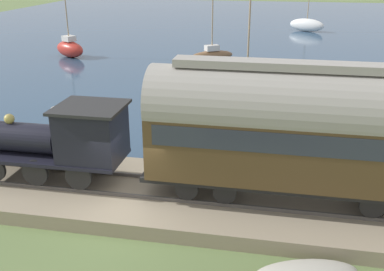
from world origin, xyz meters
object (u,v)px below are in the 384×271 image
object	(u,v)px
steam_locomotive	(57,137)
sailboat_navy	(246,96)
sailboat_white	(307,25)
sailboat_red	(70,48)
rowboat_mid_harbor	(68,108)
rowboat_far_out	(255,143)
rowboat_off_pier	(344,112)
sailboat_brown	(212,54)
passenger_coach	(302,128)

from	to	relation	value
steam_locomotive	sailboat_navy	world-z (taller)	sailboat_navy
sailboat_white	sailboat_red	world-z (taller)	sailboat_red
sailboat_navy	rowboat_mid_harbor	size ratio (longest dim) A/B	3.18
rowboat_far_out	rowboat_off_pier	world-z (taller)	rowboat_far_out
sailboat_brown	sailboat_red	size ratio (longest dim) A/B	0.87
passenger_coach	sailboat_navy	xyz separation A→B (m)	(11.28, 2.48, -2.37)
rowboat_far_out	sailboat_red	bearing A→B (deg)	29.14
sailboat_white	rowboat_off_pier	world-z (taller)	sailboat_white
sailboat_white	rowboat_far_out	world-z (taller)	sailboat_white
rowboat_off_pier	sailboat_red	bearing A→B (deg)	83.86
passenger_coach	sailboat_navy	world-z (taller)	sailboat_navy
sailboat_brown	sailboat_red	bearing A→B (deg)	58.93
sailboat_white	sailboat_brown	size ratio (longest dim) A/B	1.01
steam_locomotive	passenger_coach	bearing A→B (deg)	-90.00
steam_locomotive	sailboat_brown	world-z (taller)	sailboat_brown
passenger_coach	sailboat_red	xyz separation A→B (m)	(22.74, 18.53, -2.29)
sailboat_red	rowboat_off_pier	distance (m)	24.49
passenger_coach	sailboat_white	xyz separation A→B (m)	(41.95, -2.20, -2.31)
sailboat_white	sailboat_navy	size ratio (longest dim) A/B	1.29
passenger_coach	sailboat_red	distance (m)	29.42
passenger_coach	rowboat_far_out	xyz separation A→B (m)	(5.31, 1.62, -2.80)
rowboat_mid_harbor	passenger_coach	bearing A→B (deg)	-149.45
sailboat_red	steam_locomotive	bearing A→B (deg)	-125.50
rowboat_far_out	steam_locomotive	bearing A→B (deg)	113.99
passenger_coach	rowboat_far_out	distance (m)	6.22
sailboat_red	sailboat_white	bearing A→B (deg)	-17.16
sailboat_brown	rowboat_far_out	bearing A→B (deg)	160.08
steam_locomotive	sailboat_brown	size ratio (longest dim) A/B	0.79
steam_locomotive	sailboat_navy	bearing A→B (deg)	-26.80
sailboat_white	rowboat_mid_harbor	xyz separation A→B (m)	(-33.34, 14.30, -0.54)
sailboat_navy	sailboat_white	bearing A→B (deg)	3.44
rowboat_mid_harbor	rowboat_off_pier	world-z (taller)	rowboat_mid_harbor
sailboat_navy	sailboat_red	bearing A→B (deg)	66.60
sailboat_brown	rowboat_off_pier	world-z (taller)	sailboat_brown
sailboat_red	rowboat_far_out	distance (m)	24.29
sailboat_navy	rowboat_far_out	xyz separation A→B (m)	(-5.97, -0.86, -0.43)
sailboat_navy	rowboat_far_out	world-z (taller)	sailboat_navy
passenger_coach	sailboat_white	world-z (taller)	sailboat_white
rowboat_mid_harbor	rowboat_off_pier	size ratio (longest dim) A/B	0.65
rowboat_far_out	rowboat_off_pier	bearing A→B (deg)	-53.98
sailboat_white	sailboat_red	xyz separation A→B (m)	(-19.22, 20.73, 0.02)
steam_locomotive	rowboat_off_pier	bearing A→B (deg)	-45.48
sailboat_brown	sailboat_red	xyz separation A→B (m)	(-0.69, 12.28, 0.23)
steam_locomotive	sailboat_red	bearing A→B (deg)	24.48
steam_locomotive	sailboat_white	distance (m)	43.24
steam_locomotive	passenger_coach	distance (m)	8.23
steam_locomotive	sailboat_red	distance (m)	25.02
rowboat_off_pier	rowboat_mid_harbor	bearing A→B (deg)	121.42
rowboat_far_out	rowboat_off_pier	size ratio (longest dim) A/B	0.78
steam_locomotive	rowboat_far_out	size ratio (longest dim) A/B	2.67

